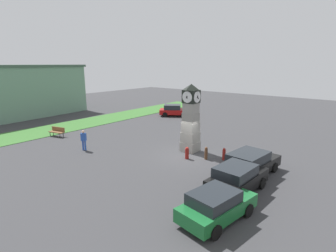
# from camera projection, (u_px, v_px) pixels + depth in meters

# --- Properties ---
(ground_plane) EXTENTS (86.19, 86.19, 0.00)m
(ground_plane) POSITION_uv_depth(u_px,v_px,m) (186.00, 156.00, 20.03)
(ground_plane) COLOR #38383A
(clock_tower) EXTENTS (1.40, 1.43, 5.37)m
(clock_tower) POSITION_uv_depth(u_px,v_px,m) (191.00, 120.00, 20.55)
(clock_tower) COLOR gray
(clock_tower) RESTS_ON ground_plane
(bollard_near_tower) EXTENTS (0.28, 0.28, 0.90)m
(bollard_near_tower) POSITION_uv_depth(u_px,v_px,m) (187.00, 153.00, 19.29)
(bollard_near_tower) COLOR maroon
(bollard_near_tower) RESTS_ON ground_plane
(bollard_mid_row) EXTENTS (0.23, 0.23, 0.95)m
(bollard_mid_row) POSITION_uv_depth(u_px,v_px,m) (206.00, 153.00, 19.17)
(bollard_mid_row) COLOR brown
(bollard_mid_row) RESTS_ON ground_plane
(bollard_far_row) EXTENTS (0.23, 0.23, 0.90)m
(bollard_far_row) POSITION_uv_depth(u_px,v_px,m) (224.00, 154.00, 19.05)
(bollard_far_row) COLOR maroon
(bollard_far_row) RESTS_ON ground_plane
(bollard_end_row) EXTENTS (0.29, 0.29, 0.88)m
(bollard_end_row) POSITION_uv_depth(u_px,v_px,m) (245.00, 155.00, 18.93)
(bollard_end_row) COLOR #333338
(bollard_end_row) RESTS_ON ground_plane
(car_navy_sedan) EXTENTS (4.07, 2.32, 1.43)m
(car_navy_sedan) POSITION_uv_depth(u_px,v_px,m) (217.00, 205.00, 11.66)
(car_navy_sedan) COLOR #19602D
(car_navy_sedan) RESTS_ON ground_plane
(car_near_tower) EXTENTS (4.11, 2.15, 1.55)m
(car_near_tower) POSITION_uv_depth(u_px,v_px,m) (237.00, 178.00, 14.24)
(car_near_tower) COLOR black
(car_near_tower) RESTS_ON ground_plane
(car_by_building) EXTENTS (4.79, 2.47, 1.53)m
(car_by_building) POSITION_uv_depth(u_px,v_px,m) (250.00, 163.00, 16.43)
(car_by_building) COLOR black
(car_by_building) RESTS_ON ground_plane
(car_silver_hatch) EXTENTS (3.83, 4.32, 1.52)m
(car_silver_hatch) POSITION_uv_depth(u_px,v_px,m) (174.00, 110.00, 35.16)
(car_silver_hatch) COLOR #A51111
(car_silver_hatch) RESTS_ON ground_plane
(bench) EXTENTS (0.92, 1.68, 0.90)m
(bench) POSITION_uv_depth(u_px,v_px,m) (57.00, 131.00, 25.23)
(bench) COLOR brown
(bench) RESTS_ON ground_plane
(pedestrian_by_cars) EXTENTS (0.40, 0.47, 1.66)m
(pedestrian_by_cars) POSITION_uv_depth(u_px,v_px,m) (84.00, 139.00, 21.08)
(pedestrian_by_cars) COLOR #264CA5
(pedestrian_by_cars) RESTS_ON ground_plane
(warehouse_blue_far) EXTENTS (18.75, 10.16, 6.72)m
(warehouse_blue_far) POSITION_uv_depth(u_px,v_px,m) (9.00, 91.00, 34.18)
(warehouse_blue_far) COLOR gray
(warehouse_blue_far) RESTS_ON ground_plane
(grass_verge_far) EXTENTS (51.71, 4.78, 0.04)m
(grass_verge_far) POSITION_uv_depth(u_px,v_px,m) (48.00, 130.00, 27.58)
(grass_verge_far) COLOR #386B2D
(grass_verge_far) RESTS_ON ground_plane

